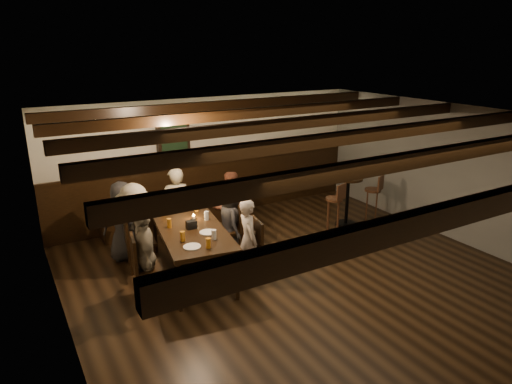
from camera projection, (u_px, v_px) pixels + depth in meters
room at (227, 182)px, 7.99m from camera, size 7.00×7.00×7.00m
dining_table at (191, 231)px, 6.82m from camera, size 1.22×2.16×0.77m
chair_left_near at (140, 251)px, 7.10m from camera, size 0.50×0.50×0.96m
chair_left_far at (149, 278)px, 6.30m from camera, size 0.48×0.48×0.93m
chair_right_near at (228, 239)px, 7.60m from camera, size 0.46×0.46×0.89m
chair_right_far at (247, 261)px, 6.80m from camera, size 0.48×0.48×0.93m
person_bench_left at (123, 221)px, 7.32m from camera, size 0.70×0.51×1.32m
person_bench_centre at (176, 208)px, 7.75m from camera, size 0.57×0.42×1.43m
person_bench_right at (230, 208)px, 7.94m from camera, size 0.70×0.59×1.31m
person_left_near at (136, 228)px, 6.96m from camera, size 0.65×0.97×1.39m
person_left_far at (145, 255)px, 6.18m from camera, size 0.43×0.79×1.28m
person_right_near at (229, 221)px, 7.51m from camera, size 0.46×0.63×1.18m
person_right_far at (248, 240)px, 6.70m from camera, size 0.37×0.50×1.26m
pint_a at (163, 210)px, 7.30m from camera, size 0.07×0.07×0.14m
pint_b at (196, 207)px, 7.44m from camera, size 0.07×0.07×0.14m
pint_c at (169, 223)px, 6.76m from camera, size 0.07×0.07×0.14m
pint_d at (207, 216)px, 7.06m from camera, size 0.07×0.07×0.14m
pint_e at (183, 236)px, 6.30m from camera, size 0.07×0.07×0.14m
pint_f at (214, 235)px, 6.36m from camera, size 0.07×0.07×0.14m
pint_g at (208, 243)px, 6.08m from camera, size 0.07×0.07×0.14m
plate_near at (192, 247)px, 6.12m from camera, size 0.24×0.24×0.01m
plate_far at (208, 232)px, 6.59m from camera, size 0.24×0.24×0.01m
condiment_caddy at (191, 225)px, 6.74m from camera, size 0.15×0.10×0.12m
candle at (194, 218)px, 7.10m from camera, size 0.05×0.05×0.05m
high_top_table at (348, 194)px, 8.74m from camera, size 0.55×0.55×0.97m
bar_stool_left at (333, 215)px, 8.41m from camera, size 0.33×0.35×0.98m
bar_stool_right at (372, 205)px, 8.93m from camera, size 0.35×0.36×0.98m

